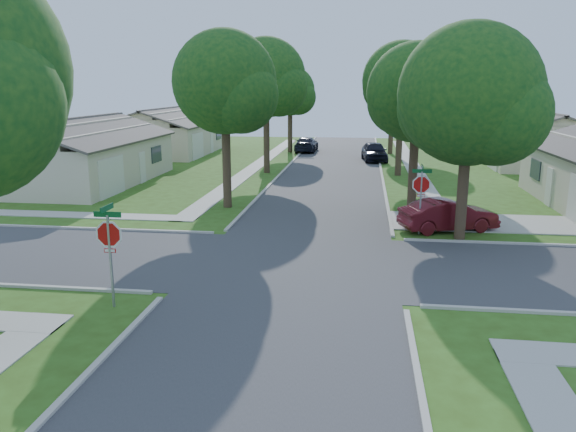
% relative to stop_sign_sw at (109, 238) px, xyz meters
% --- Properties ---
extents(ground, '(100.00, 100.00, 0.00)m').
position_rel_stop_sign_sw_xyz_m(ground, '(4.70, 4.70, -2.03)').
color(ground, '#334E15').
rests_on(ground, ground).
extents(road_ns, '(7.00, 100.00, 0.02)m').
position_rel_stop_sign_sw_xyz_m(road_ns, '(4.70, 4.70, -2.03)').
color(road_ns, '#333335').
rests_on(road_ns, ground).
extents(sidewalk_ne, '(1.20, 40.00, 0.04)m').
position_rel_stop_sign_sw_xyz_m(sidewalk_ne, '(10.80, 30.70, -2.01)').
color(sidewalk_ne, '#9E9B91').
rests_on(sidewalk_ne, ground).
extents(sidewalk_nw, '(1.20, 40.00, 0.04)m').
position_rel_stop_sign_sw_xyz_m(sidewalk_nw, '(-1.40, 30.70, -2.01)').
color(sidewalk_nw, '#9E9B91').
rests_on(sidewalk_nw, ground).
extents(driveway, '(8.80, 3.60, 0.05)m').
position_rel_stop_sign_sw_xyz_m(driveway, '(12.60, 11.80, -2.01)').
color(driveway, '#9E9B91').
rests_on(driveway, ground).
extents(stop_sign_sw, '(1.05, 0.80, 2.98)m').
position_rel_stop_sign_sw_xyz_m(stop_sign_sw, '(0.00, 0.00, 0.00)').
color(stop_sign_sw, gray).
rests_on(stop_sign_sw, ground).
extents(stop_sign_ne, '(1.05, 0.80, 2.98)m').
position_rel_stop_sign_sw_xyz_m(stop_sign_ne, '(9.40, 9.40, 0.00)').
color(stop_sign_ne, gray).
rests_on(stop_sign_ne, ground).
extents(tree_e_near, '(4.97, 4.80, 8.28)m').
position_rel_stop_sign_sw_xyz_m(tree_e_near, '(9.45, 13.71, 3.61)').
color(tree_e_near, '#38281C').
rests_on(tree_e_near, ground).
extents(tree_e_mid, '(5.59, 5.40, 9.21)m').
position_rel_stop_sign_sw_xyz_m(tree_e_mid, '(9.46, 25.71, 4.22)').
color(tree_e_mid, '#38281C').
rests_on(tree_e_mid, ground).
extents(tree_e_far, '(5.17, 5.00, 8.72)m').
position_rel_stop_sign_sw_xyz_m(tree_e_far, '(9.45, 38.71, 3.95)').
color(tree_e_far, '#38281C').
rests_on(tree_e_far, ground).
extents(tree_w_near, '(5.38, 5.20, 8.97)m').
position_rel_stop_sign_sw_xyz_m(tree_w_near, '(0.06, 13.71, 4.08)').
color(tree_w_near, '#38281C').
rests_on(tree_w_near, ground).
extents(tree_w_mid, '(5.80, 5.60, 9.56)m').
position_rel_stop_sign_sw_xyz_m(tree_w_mid, '(0.06, 25.71, 4.46)').
color(tree_w_mid, '#38281C').
rests_on(tree_w_mid, ground).
extents(tree_w_far, '(4.76, 4.60, 8.04)m').
position_rel_stop_sign_sw_xyz_m(tree_w_far, '(0.05, 38.71, 3.48)').
color(tree_w_far, '#38281C').
rests_on(tree_w_far, ground).
extents(tree_ne_corner, '(5.80, 5.60, 8.66)m').
position_rel_stop_sign_sw_xyz_m(tree_ne_corner, '(11.06, 8.91, 3.56)').
color(tree_ne_corner, '#38281C').
rests_on(tree_ne_corner, ground).
extents(house_ne_far, '(8.42, 13.60, 4.23)m').
position_rel_stop_sign_sw_xyz_m(house_ne_far, '(20.69, 33.70, -0.51)').
color(house_ne_far, beige).
rests_on(house_ne_far, ground).
extents(house_nw_near, '(8.42, 13.60, 4.23)m').
position_rel_stop_sign_sw_xyz_m(house_nw_near, '(-11.29, 19.70, -0.51)').
color(house_nw_near, beige).
rests_on(house_nw_near, ground).
extents(house_nw_far, '(8.42, 13.60, 4.23)m').
position_rel_stop_sign_sw_xyz_m(house_nw_far, '(-11.29, 36.70, -0.51)').
color(house_nw_far, beige).
rests_on(house_nw_far, ground).
extents(car_driveway, '(4.46, 2.81, 1.39)m').
position_rel_stop_sign_sw_xyz_m(car_driveway, '(10.70, 10.20, -1.34)').
color(car_driveway, '#561118').
rests_on(car_driveway, ground).
extents(car_curb_east, '(2.41, 4.86, 1.59)m').
position_rel_stop_sign_sw_xyz_m(car_curb_east, '(7.84, 33.34, -1.23)').
color(car_curb_east, black).
rests_on(car_curb_east, ground).
extents(car_curb_west, '(2.02, 4.84, 1.40)m').
position_rel_stop_sign_sw_xyz_m(car_curb_west, '(1.50, 39.34, -1.33)').
color(car_curb_west, black).
rests_on(car_curb_west, ground).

